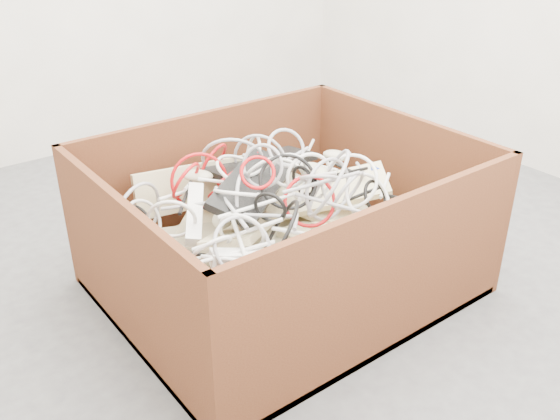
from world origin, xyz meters
TOP-DOWN VIEW (x-y plane):
  - ground at (0.00, 0.00)m, footprint 3.00×3.00m
  - cardboard_box at (-0.19, -0.24)m, footprint 1.18×0.98m
  - keyboard_pile at (-0.17, -0.20)m, footprint 0.91×0.91m
  - mice_scatter at (-0.19, -0.22)m, footprint 0.75×0.67m
  - power_strip_left at (-0.47, -0.15)m, footprint 0.18×0.25m
  - power_strip_right at (-0.43, -0.47)m, footprint 0.30×0.16m
  - vga_plug at (0.25, -0.25)m, footprint 0.06×0.06m
  - cable_tangle at (-0.26, -0.23)m, footprint 1.07×0.75m

SIDE VIEW (x-z plane):
  - ground at x=0.00m, z-range 0.00..0.00m
  - cardboard_box at x=-0.19m, z-range -0.13..0.41m
  - keyboard_pile at x=-0.17m, z-range 0.12..0.42m
  - power_strip_right at x=-0.43m, z-range 0.28..0.37m
  - power_strip_left at x=-0.47m, z-range 0.30..0.41m
  - vga_plug at x=0.25m, z-range 0.34..0.37m
  - mice_scatter at x=-0.19m, z-range 0.28..0.46m
  - cable_tangle at x=-0.26m, z-range 0.17..0.63m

